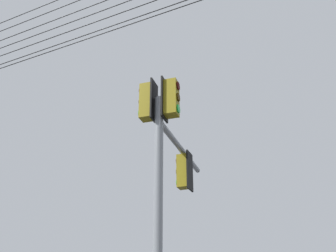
# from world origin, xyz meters

# --- Properties ---
(signal_mast_assembly) EXTENTS (0.97, 3.81, 7.02)m
(signal_mast_assembly) POSITION_xyz_m (-0.06, -1.24, 4.95)
(signal_mast_assembly) COLOR gray
(signal_mast_assembly) RESTS_ON ground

